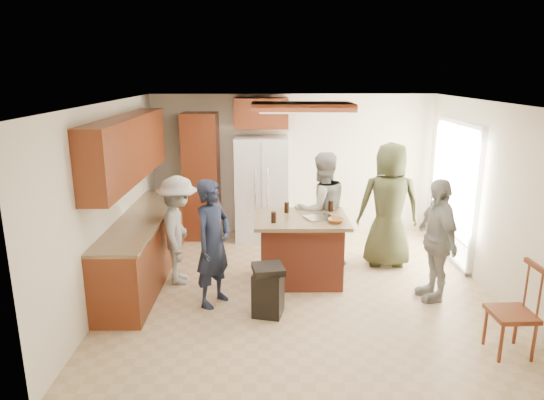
{
  "coord_description": "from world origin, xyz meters",
  "views": [
    {
      "loc": [
        -0.45,
        -6.1,
        2.87
      ],
      "look_at": [
        -0.39,
        0.39,
        1.15
      ],
      "focal_mm": 32.0,
      "sensor_mm": 36.0,
      "label": 1
    }
  ],
  "objects_px": {
    "person_counter": "(179,230)",
    "trash_bin": "(268,290)",
    "person_behind_left": "(321,210)",
    "person_side_right": "(436,240)",
    "spindle_chair": "(514,313)",
    "refrigerator": "(262,189)",
    "person_front_left": "(213,243)",
    "kitchen_island": "(301,248)",
    "person_behind_right": "(389,205)"
  },
  "relations": [
    {
      "from": "person_behind_left",
      "to": "trash_bin",
      "type": "xyz_separation_m",
      "value": [
        -0.8,
        -1.57,
        -0.55
      ]
    },
    {
      "from": "person_side_right",
      "to": "kitchen_island",
      "type": "bearing_deg",
      "value": -114.8
    },
    {
      "from": "spindle_chair",
      "to": "person_side_right",
      "type": "bearing_deg",
      "value": 106.48
    },
    {
      "from": "person_behind_right",
      "to": "person_counter",
      "type": "bearing_deg",
      "value": 15.58
    },
    {
      "from": "kitchen_island",
      "to": "spindle_chair",
      "type": "distance_m",
      "value": 2.8
    },
    {
      "from": "person_counter",
      "to": "trash_bin",
      "type": "height_order",
      "value": "person_counter"
    },
    {
      "from": "person_behind_left",
      "to": "person_counter",
      "type": "height_order",
      "value": "person_behind_left"
    },
    {
      "from": "kitchen_island",
      "to": "refrigerator",
      "type": "bearing_deg",
      "value": 107.18
    },
    {
      "from": "person_behind_left",
      "to": "person_side_right",
      "type": "distance_m",
      "value": 1.76
    },
    {
      "from": "person_side_right",
      "to": "refrigerator",
      "type": "relative_size",
      "value": 0.89
    },
    {
      "from": "person_counter",
      "to": "refrigerator",
      "type": "distance_m",
      "value": 2.18
    },
    {
      "from": "spindle_chair",
      "to": "person_behind_left",
      "type": "bearing_deg",
      "value": 125.47
    },
    {
      "from": "person_side_right",
      "to": "refrigerator",
      "type": "xyz_separation_m",
      "value": [
        -2.26,
        2.4,
        0.1
      ]
    },
    {
      "from": "person_front_left",
      "to": "person_counter",
      "type": "distance_m",
      "value": 0.87
    },
    {
      "from": "refrigerator",
      "to": "trash_bin",
      "type": "xyz_separation_m",
      "value": [
        0.11,
        -2.84,
        -0.58
      ]
    },
    {
      "from": "person_side_right",
      "to": "trash_bin",
      "type": "bearing_deg",
      "value": -84.62
    },
    {
      "from": "person_behind_right",
      "to": "person_front_left",
      "type": "bearing_deg",
      "value": 31.43
    },
    {
      "from": "refrigerator",
      "to": "spindle_chair",
      "type": "height_order",
      "value": "refrigerator"
    },
    {
      "from": "person_counter",
      "to": "kitchen_island",
      "type": "distance_m",
      "value": 1.71
    },
    {
      "from": "person_behind_left",
      "to": "person_behind_right",
      "type": "height_order",
      "value": "person_behind_right"
    },
    {
      "from": "person_behind_left",
      "to": "spindle_chair",
      "type": "height_order",
      "value": "person_behind_left"
    },
    {
      "from": "refrigerator",
      "to": "trash_bin",
      "type": "height_order",
      "value": "refrigerator"
    },
    {
      "from": "spindle_chair",
      "to": "kitchen_island",
      "type": "bearing_deg",
      "value": 137.91
    },
    {
      "from": "person_counter",
      "to": "spindle_chair",
      "type": "xyz_separation_m",
      "value": [
        3.77,
        -1.84,
        -0.3
      ]
    },
    {
      "from": "refrigerator",
      "to": "trash_bin",
      "type": "distance_m",
      "value": 2.9
    },
    {
      "from": "person_counter",
      "to": "trash_bin",
      "type": "distance_m",
      "value": 1.63
    },
    {
      "from": "person_behind_left",
      "to": "trash_bin",
      "type": "distance_m",
      "value": 1.84
    },
    {
      "from": "person_front_left",
      "to": "spindle_chair",
      "type": "height_order",
      "value": "person_front_left"
    },
    {
      "from": "person_front_left",
      "to": "person_behind_right",
      "type": "distance_m",
      "value": 2.8
    },
    {
      "from": "person_counter",
      "to": "spindle_chair",
      "type": "height_order",
      "value": "person_counter"
    },
    {
      "from": "person_behind_right",
      "to": "refrigerator",
      "type": "height_order",
      "value": "person_behind_right"
    },
    {
      "from": "person_behind_right",
      "to": "spindle_chair",
      "type": "xyz_separation_m",
      "value": [
        0.73,
        -2.43,
        -0.49
      ]
    },
    {
      "from": "person_front_left",
      "to": "kitchen_island",
      "type": "relative_size",
      "value": 1.27
    },
    {
      "from": "person_behind_right",
      "to": "refrigerator",
      "type": "distance_m",
      "value": 2.3
    },
    {
      "from": "person_behind_right",
      "to": "spindle_chair",
      "type": "relative_size",
      "value": 1.9
    },
    {
      "from": "person_behind_left",
      "to": "kitchen_island",
      "type": "relative_size",
      "value": 1.36
    },
    {
      "from": "person_behind_left",
      "to": "person_side_right",
      "type": "height_order",
      "value": "person_behind_left"
    },
    {
      "from": "person_behind_left",
      "to": "trash_bin",
      "type": "relative_size",
      "value": 2.77
    },
    {
      "from": "spindle_chair",
      "to": "trash_bin",
      "type": "bearing_deg",
      "value": 161.08
    },
    {
      "from": "person_front_left",
      "to": "person_side_right",
      "type": "height_order",
      "value": "person_front_left"
    },
    {
      "from": "person_behind_left",
      "to": "spindle_chair",
      "type": "bearing_deg",
      "value": 103.69
    },
    {
      "from": "person_behind_left",
      "to": "refrigerator",
      "type": "xyz_separation_m",
      "value": [
        -0.91,
        1.27,
        0.03
      ]
    },
    {
      "from": "trash_bin",
      "to": "spindle_chair",
      "type": "relative_size",
      "value": 0.63
    },
    {
      "from": "refrigerator",
      "to": "spindle_chair",
      "type": "relative_size",
      "value": 1.81
    },
    {
      "from": "person_counter",
      "to": "person_front_left",
      "type": "bearing_deg",
      "value": -146.06
    },
    {
      "from": "person_behind_left",
      "to": "person_side_right",
      "type": "relative_size",
      "value": 1.09
    },
    {
      "from": "person_side_right",
      "to": "spindle_chair",
      "type": "distance_m",
      "value": 1.41
    },
    {
      "from": "person_behind_right",
      "to": "person_counter",
      "type": "relative_size",
      "value": 1.25
    },
    {
      "from": "trash_bin",
      "to": "person_side_right",
      "type": "bearing_deg",
      "value": 11.54
    },
    {
      "from": "person_front_left",
      "to": "trash_bin",
      "type": "distance_m",
      "value": 0.89
    }
  ]
}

